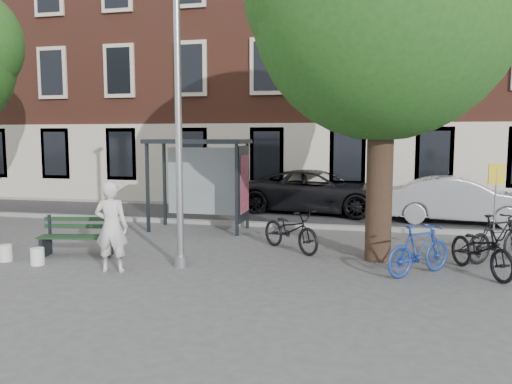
{
  "coord_description": "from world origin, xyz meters",
  "views": [
    {
      "loc": [
        3.77,
        -9.54,
        2.68
      ],
      "look_at": [
        1.2,
        1.8,
        1.4
      ],
      "focal_mm": 35.0,
      "sensor_mm": 36.0,
      "label": 1
    }
  ],
  "objects_px": {
    "bus_shelter": "(212,164)",
    "car_silver": "(460,200)",
    "bike_d": "(497,238)",
    "car_dark": "(318,191)",
    "bike_b": "(419,250)",
    "lamppost": "(179,132)",
    "bench": "(78,239)",
    "painter": "(111,227)",
    "bike_c": "(481,249)",
    "notice_sign": "(496,188)",
    "bike_a": "(291,230)"
  },
  "relations": [
    {
      "from": "bike_d",
      "to": "painter",
      "type": "bearing_deg",
      "value": 70.7
    },
    {
      "from": "bike_b",
      "to": "car_silver",
      "type": "bearing_deg",
      "value": -59.01
    },
    {
      "from": "lamppost",
      "to": "bike_b",
      "type": "bearing_deg",
      "value": 5.3
    },
    {
      "from": "bus_shelter",
      "to": "painter",
      "type": "relative_size",
      "value": 1.57
    },
    {
      "from": "car_dark",
      "to": "bike_d",
      "type": "bearing_deg",
      "value": -137.0
    },
    {
      "from": "lamppost",
      "to": "bike_b",
      "type": "xyz_separation_m",
      "value": [
        4.77,
        0.44,
        -2.28
      ]
    },
    {
      "from": "bike_b",
      "to": "bike_c",
      "type": "bearing_deg",
      "value": -118.06
    },
    {
      "from": "bench",
      "to": "car_silver",
      "type": "distance_m",
      "value": 11.27
    },
    {
      "from": "bus_shelter",
      "to": "car_silver",
      "type": "relative_size",
      "value": 0.65
    },
    {
      "from": "car_dark",
      "to": "notice_sign",
      "type": "relative_size",
      "value": 2.62
    },
    {
      "from": "bike_b",
      "to": "bike_c",
      "type": "height_order",
      "value": "bike_b"
    },
    {
      "from": "lamppost",
      "to": "car_dark",
      "type": "relative_size",
      "value": 1.12
    },
    {
      "from": "bench",
      "to": "car_silver",
      "type": "bearing_deg",
      "value": 23.86
    },
    {
      "from": "bench",
      "to": "bike_d",
      "type": "distance_m",
      "value": 9.26
    },
    {
      "from": "bike_b",
      "to": "lamppost",
      "type": "bearing_deg",
      "value": 51.84
    },
    {
      "from": "bus_shelter",
      "to": "bike_a",
      "type": "bearing_deg",
      "value": -39.54
    },
    {
      "from": "bus_shelter",
      "to": "bike_d",
      "type": "distance_m",
      "value": 7.58
    },
    {
      "from": "painter",
      "to": "car_dark",
      "type": "distance_m",
      "value": 9.34
    },
    {
      "from": "painter",
      "to": "car_silver",
      "type": "relative_size",
      "value": 0.41
    },
    {
      "from": "painter",
      "to": "bench",
      "type": "xyz_separation_m",
      "value": [
        -1.44,
        1.05,
        -0.51
      ]
    },
    {
      "from": "bike_b",
      "to": "bike_d",
      "type": "bearing_deg",
      "value": -93.75
    },
    {
      "from": "bike_a",
      "to": "car_silver",
      "type": "relative_size",
      "value": 0.44
    },
    {
      "from": "lamppost",
      "to": "bike_c",
      "type": "relative_size",
      "value": 3.2
    },
    {
      "from": "lamppost",
      "to": "car_silver",
      "type": "distance_m",
      "value": 9.74
    },
    {
      "from": "bus_shelter",
      "to": "bike_b",
      "type": "distance_m",
      "value": 6.66
    },
    {
      "from": "lamppost",
      "to": "notice_sign",
      "type": "distance_m",
      "value": 7.17
    },
    {
      "from": "car_dark",
      "to": "painter",
      "type": "bearing_deg",
      "value": 167.17
    },
    {
      "from": "bike_d",
      "to": "car_dark",
      "type": "distance_m",
      "value": 7.69
    },
    {
      "from": "notice_sign",
      "to": "car_silver",
      "type": "bearing_deg",
      "value": 79.64
    },
    {
      "from": "lamppost",
      "to": "bus_shelter",
      "type": "xyz_separation_m",
      "value": [
        -0.61,
        4.11,
        -0.87
      ]
    },
    {
      "from": "car_silver",
      "to": "bike_d",
      "type": "bearing_deg",
      "value": -175.46
    },
    {
      "from": "lamppost",
      "to": "bike_d",
      "type": "relative_size",
      "value": 3.49
    },
    {
      "from": "bike_a",
      "to": "bike_d",
      "type": "xyz_separation_m",
      "value": [
        4.5,
        -0.07,
        0.02
      ]
    },
    {
      "from": "car_silver",
      "to": "painter",
      "type": "bearing_deg",
      "value": 139.46
    },
    {
      "from": "bike_b",
      "to": "bench",
      "type": "bearing_deg",
      "value": 46.84
    },
    {
      "from": "bus_shelter",
      "to": "bench",
      "type": "xyz_separation_m",
      "value": [
        -2.03,
        -3.7,
        -1.52
      ]
    },
    {
      "from": "bike_b",
      "to": "car_silver",
      "type": "relative_size",
      "value": 0.38
    },
    {
      "from": "bench",
      "to": "bike_b",
      "type": "xyz_separation_m",
      "value": [
        7.41,
        0.04,
        0.11
      ]
    },
    {
      "from": "bike_c",
      "to": "car_silver",
      "type": "height_order",
      "value": "car_silver"
    },
    {
      "from": "bus_shelter",
      "to": "car_dark",
      "type": "bearing_deg",
      "value": 56.92
    },
    {
      "from": "bike_c",
      "to": "car_silver",
      "type": "bearing_deg",
      "value": 60.01
    },
    {
      "from": "bench",
      "to": "bike_a",
      "type": "xyz_separation_m",
      "value": [
        4.64,
        1.55,
        0.11
      ]
    },
    {
      "from": "lamppost",
      "to": "car_dark",
      "type": "height_order",
      "value": "lamppost"
    },
    {
      "from": "lamppost",
      "to": "bike_b",
      "type": "relative_size",
      "value": 3.63
    },
    {
      "from": "lamppost",
      "to": "bike_d",
      "type": "xyz_separation_m",
      "value": [
        6.5,
        1.88,
        -2.26
      ]
    },
    {
      "from": "bike_a",
      "to": "bike_b",
      "type": "height_order",
      "value": "bike_b"
    },
    {
      "from": "bike_a",
      "to": "bike_d",
      "type": "distance_m",
      "value": 4.5
    },
    {
      "from": "lamppost",
      "to": "notice_sign",
      "type": "height_order",
      "value": "lamppost"
    },
    {
      "from": "painter",
      "to": "bench",
      "type": "relative_size",
      "value": 1.05
    },
    {
      "from": "painter",
      "to": "bike_a",
      "type": "xyz_separation_m",
      "value": [
        3.2,
        2.6,
        -0.4
      ]
    }
  ]
}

